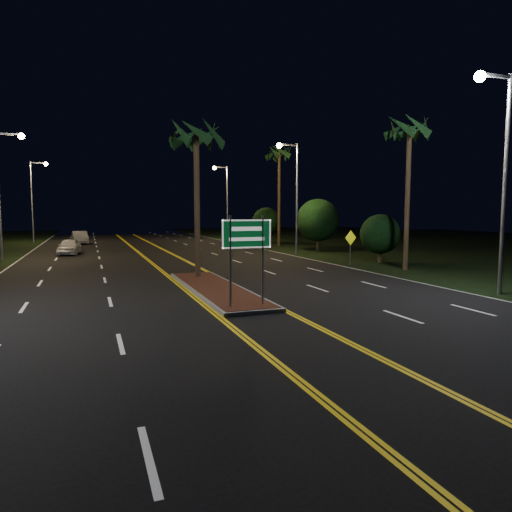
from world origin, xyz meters
name	(u,v)px	position (x,y,z in m)	size (l,w,h in m)	color
ground	(277,329)	(0.00, 0.00, 0.00)	(120.00, 120.00, 0.00)	black
grass_right	(450,245)	(30.00, 25.00, 0.00)	(40.00, 110.00, 0.01)	black
median_island	(216,289)	(0.00, 7.00, 0.08)	(2.25, 10.25, 0.17)	gray
highway_sign	(247,242)	(0.00, 2.80, 2.40)	(1.80, 0.08, 3.20)	gray
streetlight_left_mid	(4,180)	(-10.61, 24.00, 5.66)	(1.91, 0.44, 9.00)	gray
streetlight_left_far	(35,192)	(-10.61, 44.00, 5.66)	(1.91, 0.44, 9.00)	gray
streetlight_right_near	(499,158)	(10.61, 2.00, 5.66)	(1.91, 0.44, 9.00)	gray
streetlight_right_mid	(293,185)	(10.61, 22.00, 5.66)	(1.91, 0.44, 9.00)	gray
streetlight_right_far	(224,194)	(10.61, 42.00, 5.66)	(1.91, 0.44, 9.00)	gray
palm_median	(196,135)	(0.00, 10.50, 7.28)	(2.40, 2.40, 8.30)	#382819
palm_right_near	(410,130)	(12.50, 10.00, 8.21)	(2.40, 2.40, 9.30)	#382819
palm_right_far	(279,154)	(12.80, 30.00, 9.14)	(2.40, 2.40, 10.30)	#382819
shrub_near	(380,234)	(13.50, 14.00, 1.95)	(2.70, 2.70, 3.30)	#382819
shrub_mid	(318,220)	(14.00, 24.00, 2.73)	(3.78, 3.78, 4.62)	#382819
shrub_far	(266,222)	(13.80, 36.00, 2.34)	(3.24, 3.24, 3.96)	#382819
car_near	(69,245)	(-6.70, 27.66, 0.76)	(1.95, 4.54, 1.51)	silver
car_far	(80,237)	(-6.08, 40.45, 0.80)	(2.07, 4.82, 1.61)	#AAADB4
warning_sign	(351,243)	(10.80, 13.38, 1.45)	(0.93, 0.25, 2.26)	gray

